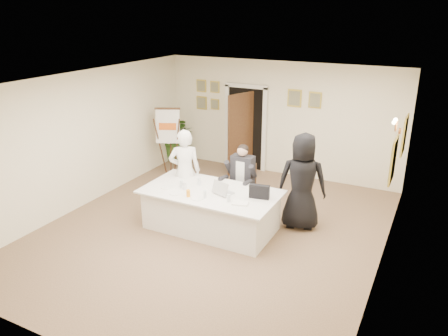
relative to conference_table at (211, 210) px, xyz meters
name	(u,v)px	position (x,y,z in m)	size (l,w,h in m)	color
floor	(213,230)	(0.07, -0.06, -0.39)	(7.00, 7.00, 0.00)	brown
ceiling	(211,82)	(0.07, -0.06, 2.41)	(6.00, 7.00, 0.02)	white
wall_back	(280,119)	(0.07, 3.44, 1.01)	(6.00, 0.10, 2.80)	white
wall_front	(63,252)	(0.07, -3.56, 1.01)	(6.00, 0.10, 2.80)	white
wall_left	(85,139)	(-2.93, -0.06, 1.01)	(0.10, 7.00, 2.80)	white
wall_right	(388,190)	(3.07, -0.06, 1.01)	(0.10, 7.00, 2.80)	white
doorway	(244,130)	(-0.82, 3.26, 0.65)	(1.14, 0.86, 2.20)	black
pictures_back_wall	(250,98)	(-0.73, 3.41, 1.46)	(3.40, 0.06, 0.80)	gold
pictures_right_wall	(399,147)	(3.04, 1.14, 1.36)	(0.06, 2.20, 0.80)	gold
wall_sconce	(397,126)	(2.97, 1.14, 1.71)	(0.20, 0.30, 0.24)	#B26E39
conference_table	(211,210)	(0.00, 0.00, 0.00)	(2.53, 1.36, 0.78)	silver
seated_man	(242,178)	(0.19, 0.96, 0.33)	(0.62, 0.66, 1.44)	black
flip_chart	(169,144)	(-2.33, 2.10, 0.38)	(0.60, 0.48, 1.68)	#381A11
standing_man	(185,171)	(-0.83, 0.44, 0.48)	(0.64, 0.42, 1.74)	white
standing_woman	(302,182)	(1.48, 0.84, 0.53)	(0.91, 0.59, 1.85)	black
potted_palm	(178,138)	(-2.73, 3.14, 0.24)	(1.14, 0.99, 1.27)	#315B1E
laptop	(223,186)	(0.25, 0.03, 0.52)	(0.36, 0.37, 0.28)	#B7BABC
laptop_bag	(259,192)	(0.93, 0.10, 0.51)	(0.36, 0.10, 0.25)	black
paper_stack	(240,203)	(0.73, -0.27, 0.40)	(0.28, 0.19, 0.03)	white
plate_left	(167,187)	(-0.82, -0.23, 0.39)	(0.23, 0.23, 0.01)	white
plate_mid	(176,193)	(-0.52, -0.39, 0.39)	(0.23, 0.23, 0.01)	white
plate_near	(197,198)	(-0.04, -0.42, 0.39)	(0.22, 0.22, 0.01)	white
glass_a	(181,184)	(-0.58, -0.10, 0.45)	(0.06, 0.06, 0.14)	silver
glass_b	(205,194)	(0.06, -0.32, 0.45)	(0.06, 0.06, 0.14)	silver
glass_c	(229,198)	(0.51, -0.28, 0.45)	(0.06, 0.06, 0.14)	silver
glass_d	(199,182)	(-0.34, 0.16, 0.45)	(0.06, 0.06, 0.14)	silver
oj_glass	(188,193)	(-0.23, -0.41, 0.45)	(0.07, 0.07, 0.13)	orange
steel_jug	(185,187)	(-0.47, -0.15, 0.44)	(0.09, 0.09, 0.11)	silver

